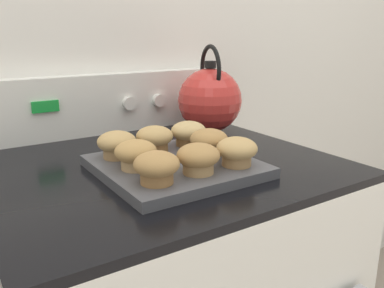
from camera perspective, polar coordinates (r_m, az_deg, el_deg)
The scene contains 12 objects.
wall_back at distance 1.25m, azimuth -13.90°, elevation 14.68°, with size 8.00×0.05×2.40m.
control_panel at distance 1.22m, azimuth -12.40°, elevation 5.53°, with size 0.75×0.07×0.17m.
muffin_pan at distance 0.88m, azimuth -2.37°, elevation -3.14°, with size 0.31×0.31×0.02m.
muffin_r0_c0 at distance 0.74m, azimuth -4.98°, elevation -3.21°, with size 0.09×0.09×0.06m.
muffin_r0_c1 at distance 0.79m, azimuth 0.85°, elevation -1.96°, with size 0.09×0.09×0.06m.
muffin_r0_c2 at distance 0.84m, azimuth 6.30°, elevation -0.96°, with size 0.09×0.09×0.06m.
muffin_r1_c0 at distance 0.82m, azimuth -7.90°, elevation -1.38°, with size 0.09×0.09×0.06m.
muffin_r1_c2 at distance 0.91m, azimuth 2.40°, elevation 0.36°, with size 0.09×0.09×0.06m.
muffin_r2_c0 at distance 0.90m, azimuth -10.51°, elevation 0.01°, with size 0.09×0.09×0.06m.
muffin_r2_c1 at distance 0.94m, azimuth -5.20°, elevation 0.83°, with size 0.09×0.09×0.06m.
muffin_r2_c2 at distance 0.98m, azimuth -0.50°, elevation 1.57°, with size 0.09×0.09×0.06m.
tea_kettle at distance 1.21m, azimuth 2.49°, elevation 6.34°, with size 0.19×0.23×0.26m.
Camera 1 is at (-0.42, -0.43, 1.21)m, focal length 38.00 mm.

